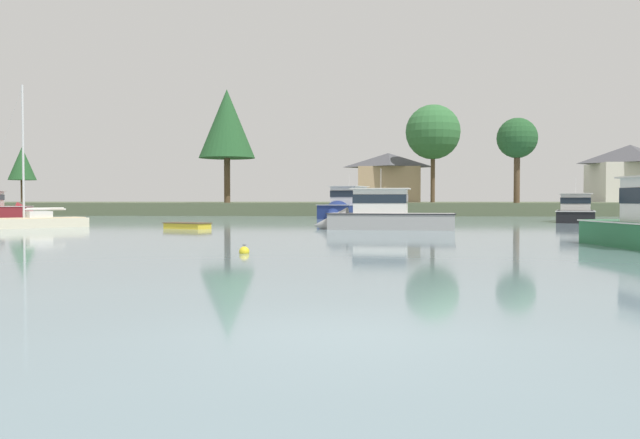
% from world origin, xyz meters
% --- Properties ---
extents(ground_plane, '(466.48, 466.48, 0.00)m').
position_xyz_m(ground_plane, '(0.00, 0.00, 0.00)').
color(ground_plane, gray).
extents(far_shore_bank, '(209.92, 54.58, 1.37)m').
position_xyz_m(far_shore_bank, '(0.00, 88.01, 0.68)').
color(far_shore_bank, '#4C563D').
rests_on(far_shore_bank, ground).
extents(cruiser_grey, '(8.34, 3.29, 4.33)m').
position_xyz_m(cruiser_grey, '(1.00, 29.85, 0.58)').
color(cruiser_grey, gray).
rests_on(cruiser_grey, ground).
extents(cruiser_black, '(4.91, 8.70, 4.46)m').
position_xyz_m(cruiser_black, '(16.76, 44.58, 0.51)').
color(cruiser_black, black).
rests_on(cruiser_black, ground).
extents(sailboat_cream, '(5.47, 5.87, 8.93)m').
position_xyz_m(sailboat_cream, '(-19.66, 30.58, 0.19)').
color(sailboat_cream, beige).
rests_on(sailboat_cream, ground).
extents(dinghy_yellow, '(3.03, 2.37, 0.49)m').
position_xyz_m(dinghy_yellow, '(-10.05, 30.02, 0.13)').
color(dinghy_yellow, gold).
rests_on(dinghy_yellow, ground).
extents(cruiser_navy, '(5.92, 10.29, 5.20)m').
position_xyz_m(cruiser_navy, '(-1.29, 52.85, 0.70)').
color(cruiser_navy, navy).
rests_on(cruiser_navy, ground).
extents(mooring_buoy_yellow, '(0.33, 0.33, 0.38)m').
position_xyz_m(mooring_buoy_yellow, '(-3.53, 12.38, 0.06)').
color(mooring_buoy_yellow, yellow).
rests_on(mooring_buoy_yellow, ground).
extents(shore_tree_far_right, '(7.09, 7.09, 12.68)m').
position_xyz_m(shore_tree_far_right, '(9.34, 78.82, 10.47)').
color(shore_tree_far_right, brown).
rests_on(shore_tree_far_right, far_shore_bank).
extents(shore_tree_inland_c, '(3.70, 3.70, 7.57)m').
position_xyz_m(shore_tree_inland_c, '(-46.20, 79.80, 6.63)').
color(shore_tree_inland_c, brown).
rests_on(shore_tree_inland_c, far_shore_bank).
extents(shore_tree_center_left, '(4.28, 4.28, 9.04)m').
position_xyz_m(shore_tree_center_left, '(16.60, 63.60, 8.15)').
color(shore_tree_center_left, brown).
rests_on(shore_tree_center_left, far_shore_bank).
extents(shore_tree_center, '(6.42, 6.42, 12.97)m').
position_xyz_m(shore_tree_center, '(-15.28, 67.10, 10.36)').
color(shore_tree_center, brown).
rests_on(shore_tree_center, far_shore_bank).
extents(cottage_hillside, '(8.90, 7.52, 6.76)m').
position_xyz_m(cottage_hillside, '(3.76, 83.45, 4.86)').
color(cottage_hillside, tan).
rests_on(cottage_hillside, far_shore_bank).
extents(cottage_behind_trees, '(11.60, 10.70, 8.83)m').
position_xyz_m(cottage_behind_trees, '(41.43, 97.06, 5.94)').
color(cottage_behind_trees, silver).
rests_on(cottage_behind_trees, far_shore_bank).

